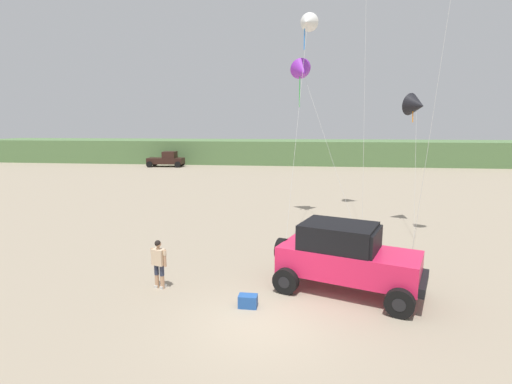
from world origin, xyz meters
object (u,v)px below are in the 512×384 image
(jeep, at_px, (346,256))
(kite_purple_stunt, at_px, (308,22))
(kite_green_box, at_px, (417,105))
(distant_pickup, at_px, (167,159))
(kite_pink_ribbon, at_px, (303,71))
(cooler_box, at_px, (248,301))
(person_watching, at_px, (159,261))

(jeep, bearing_deg, kite_purple_stunt, 98.38)
(kite_green_box, height_order, kite_purple_stunt, kite_purple_stunt)
(distant_pickup, bearing_deg, kite_pink_ribbon, -56.41)
(cooler_box, bearing_deg, person_watching, 163.06)
(distant_pickup, relative_size, kite_pink_ribbon, 0.51)
(cooler_box, distance_m, distant_pickup, 41.40)
(jeep, xyz_separation_m, kite_green_box, (4.26, 8.91, 5.20))
(kite_green_box, height_order, kite_pink_ribbon, kite_pink_ribbon)
(jeep, height_order, distant_pickup, jeep)
(jeep, relative_size, cooler_box, 8.92)
(distant_pickup, relative_size, kite_purple_stunt, 0.41)
(cooler_box, height_order, distant_pickup, distant_pickup)
(distant_pickup, distance_m, kite_purple_stunt, 33.99)
(kite_purple_stunt, bearing_deg, cooler_box, -98.61)
(cooler_box, distance_m, kite_green_box, 14.14)
(distant_pickup, height_order, kite_pink_ribbon, kite_pink_ribbon)
(jeep, bearing_deg, cooler_box, -153.43)
(jeep, relative_size, person_watching, 3.00)
(person_watching, distance_m, kite_pink_ribbon, 13.80)
(kite_purple_stunt, bearing_deg, person_watching, -115.95)
(cooler_box, xyz_separation_m, kite_purple_stunt, (1.64, 10.83, 10.49))
(jeep, distance_m, cooler_box, 3.52)
(jeep, xyz_separation_m, cooler_box, (-3.01, -1.51, -1.01))
(person_watching, distance_m, distant_pickup, 39.31)
(person_watching, height_order, kite_purple_stunt, kite_purple_stunt)
(kite_green_box, bearing_deg, cooler_box, -124.92)
(cooler_box, xyz_separation_m, kite_pink_ribbon, (1.43, 11.74, 8.14))
(cooler_box, relative_size, distant_pickup, 0.12)
(distant_pickup, bearing_deg, cooler_box, -67.11)
(jeep, height_order, person_watching, jeep)
(jeep, xyz_separation_m, kite_purple_stunt, (-1.37, 9.32, 9.48))
(distant_pickup, height_order, kite_green_box, kite_green_box)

